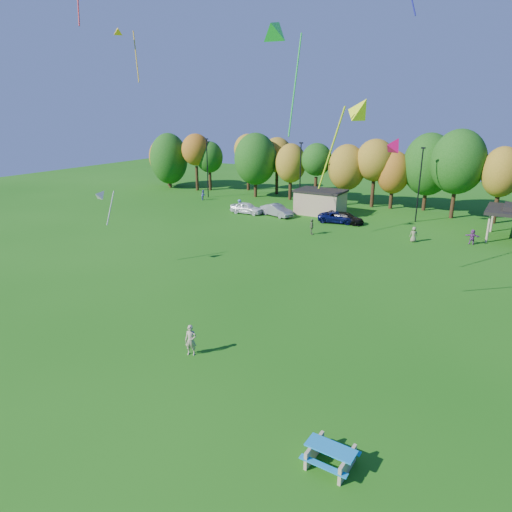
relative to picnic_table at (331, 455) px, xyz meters
The scene contains 20 objects.
ground 9.14m from the picnic_table, 156.74° to the left, with size 160.00×160.00×0.00m, color #19600F.
tree_line 50.31m from the picnic_table, 100.85° to the left, with size 93.57×10.55×11.15m.
lamp_posts 44.29m from the picnic_table, 98.34° to the left, with size 64.50×0.25×9.09m.
utility_building 45.50m from the picnic_table, 113.85° to the left, with size 6.30×4.30×3.25m.
picnic_table is the anchor object (origin of this frame).
kite_flyer 10.83m from the picnic_table, 158.82° to the left, with size 0.67×0.44×1.83m, color tan.
car_a 45.58m from the picnic_table, 126.17° to the left, with size 1.80×4.48×1.53m, color white.
car_b 43.87m from the picnic_table, 121.23° to the left, with size 1.63×4.67×1.54m, color gray.
car_c 40.92m from the picnic_table, 110.87° to the left, with size 2.20×4.77×1.33m, color #0C124B.
car_d 40.76m from the picnic_table, 109.49° to the left, with size 1.83×4.51×1.31m, color black.
far_person_0 36.48m from the picnic_table, 88.64° to the left, with size 1.47×0.47×1.59m, color #7E3784.
far_person_1 34.90m from the picnic_table, 115.51° to the left, with size 1.04×0.43×1.77m, color #586D42.
far_person_3 34.57m from the picnic_table, 97.57° to the left, with size 0.80×0.52×1.64m, color #84835A.
far_person_4 55.99m from the picnic_table, 132.29° to the left, with size 0.75×0.59×1.55m, color #4D50A9.
far_person_5 47.21m from the picnic_table, 127.23° to the left, with size 1.04×0.60×1.62m, color teal.
kite_0 23.96m from the picnic_table, 126.82° to the left, with size 1.92×4.48×7.52m.
kite_3 28.54m from the picnic_table, 155.39° to the left, with size 0.98×2.07×3.36m.
kite_5 14.75m from the picnic_table, 96.15° to the left, with size 1.26×1.37×1.09m.
kite_7 41.17m from the picnic_table, 146.87° to the left, with size 2.66×2.33×5.25m.
kite_9 17.71m from the picnic_table, 107.47° to the left, with size 3.34×1.90×5.50m.
Camera 1 is at (13.39, -17.67, 13.49)m, focal length 32.00 mm.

